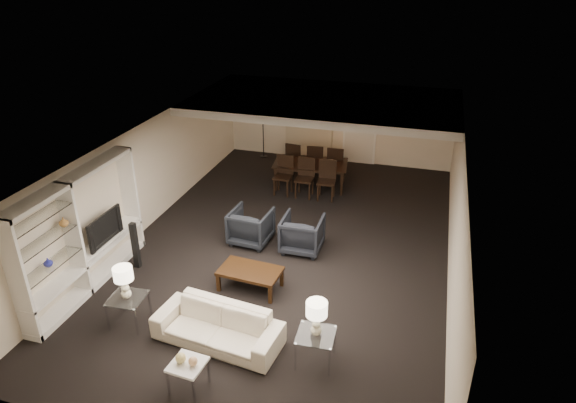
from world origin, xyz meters
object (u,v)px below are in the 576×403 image
at_px(armchair_right, 302,234).
at_px(chair_nl, 283,176).
at_px(marble_table, 189,376).
at_px(vase_blue, 48,262).
at_px(coffee_table, 250,279).
at_px(vase_amber, 64,222).
at_px(floor_speaker, 135,245).
at_px(chair_fm, 316,161).
at_px(chair_fr, 336,163).
at_px(sofa, 218,326).
at_px(chair_nr, 326,181).
at_px(dining_table, 310,175).
at_px(table_lamp_right, 316,319).
at_px(floor_lamp, 263,133).
at_px(chair_nm, 304,178).
at_px(chair_fl, 296,159).
at_px(armchair_left, 251,226).
at_px(television, 101,228).
at_px(pendant_light, 335,120).
at_px(table_lamp_left, 124,283).
at_px(side_table_left, 129,310).
at_px(side_table_right, 316,348).

bearing_deg(armchair_right, chair_nl, -65.32).
xyz_separation_m(marble_table, vase_blue, (-3.06, 0.93, 0.89)).
distance_m(coffee_table, armchair_right, 1.81).
height_order(vase_amber, floor_speaker, vase_amber).
height_order(marble_table, vase_blue, vase_blue).
xyz_separation_m(floor_speaker, chair_nl, (1.90, 4.32, 0.01)).
height_order(chair_fm, chair_fr, same).
height_order(sofa, chair_fm, chair_fm).
height_order(vase_amber, chair_nr, vase_amber).
distance_m(marble_table, dining_table, 7.74).
xyz_separation_m(table_lamp_right, vase_amber, (-4.76, 0.39, 0.78)).
bearing_deg(chair_nl, chair_fr, 48.61).
height_order(sofa, floor_lamp, floor_lamp).
bearing_deg(chair_nr, table_lamp_right, -84.04).
bearing_deg(chair_nm, table_lamp_right, -74.37).
distance_m(chair_fl, floor_lamp, 1.90).
xyz_separation_m(armchair_left, dining_table, (0.54, 3.34, -0.05)).
bearing_deg(television, marble_table, -128.39).
bearing_deg(chair_nl, pendant_light, 38.38).
bearing_deg(armchair_left, television, 43.36).
height_order(armchair_right, chair_fm, chair_fm).
height_order(table_lamp_left, floor_speaker, table_lamp_left).
height_order(table_lamp_right, vase_blue, vase_blue).
height_order(armchair_left, chair_nr, chair_nr).
distance_m(pendant_light, dining_table, 1.70).
relative_size(sofa, table_lamp_right, 3.53).
relative_size(chair_fm, floor_lamp, 0.67).
bearing_deg(pendant_light, armchair_right, -89.12).
bearing_deg(chair_nl, side_table_left, -98.56).
height_order(television, vase_blue, television).
relative_size(chair_nr, floor_lamp, 0.67).
distance_m(pendant_light, chair_nm, 1.77).
distance_m(marble_table, chair_fm, 8.39).
bearing_deg(vase_amber, armchair_left, 49.69).
distance_m(armchair_right, chair_nr, 2.69).
bearing_deg(armchair_right, pendant_light, -89.50).
xyz_separation_m(vase_blue, dining_table, (3.01, 6.80, -0.79)).
bearing_deg(floor_speaker, armchair_right, 27.59).
distance_m(sofa, side_table_right, 1.70).
distance_m(coffee_table, television, 3.16).
height_order(armchair_left, floor_lamp, floor_lamp).
xyz_separation_m(armchair_left, television, (-2.43, -2.00, 0.65)).
bearing_deg(side_table_left, floor_lamp, 92.53).
bearing_deg(table_lamp_left, chair_fm, 77.29).
distance_m(armchair_right, table_lamp_right, 3.51).
bearing_deg(chair_fm, chair_nm, 84.18).
bearing_deg(vase_blue, floor_speaker, 74.46).
distance_m(sofa, chair_nm, 5.99).
xyz_separation_m(side_table_right, chair_nl, (-2.36, 5.99, 0.25)).
bearing_deg(side_table_right, armchair_right, 108.43).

